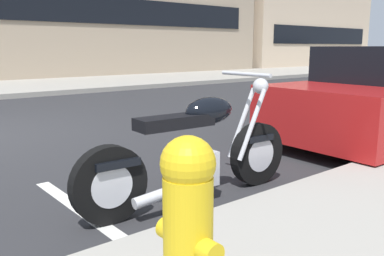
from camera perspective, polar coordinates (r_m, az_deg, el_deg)
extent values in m
cube|color=gray|center=(19.23, 4.68, 7.29)|extent=(120.00, 5.00, 0.14)
cube|color=silver|center=(3.41, -13.67, -11.99)|extent=(0.12, 2.20, 0.01)
cylinder|color=black|center=(4.07, 8.98, -3.54)|extent=(0.61, 0.14, 0.61)
cylinder|color=silver|center=(4.07, 8.98, -3.54)|extent=(0.34, 0.14, 0.33)
cylinder|color=black|center=(3.20, -11.41, -7.71)|extent=(0.61, 0.14, 0.61)
cylinder|color=silver|center=(3.20, -11.41, -7.71)|extent=(0.34, 0.14, 0.33)
cube|color=silver|center=(3.58, 0.06, -5.69)|extent=(0.41, 0.28, 0.30)
cube|color=black|center=(3.38, -2.40, 0.87)|extent=(0.69, 0.26, 0.10)
ellipsoid|color=black|center=(3.58, 2.39, 2.42)|extent=(0.49, 0.27, 0.24)
cube|color=black|center=(3.17, -10.70, -4.69)|extent=(0.37, 0.20, 0.06)
cube|color=black|center=(4.02, 8.85, -1.28)|extent=(0.33, 0.18, 0.06)
cylinder|color=silver|center=(3.95, 6.88, 0.75)|extent=(0.34, 0.06, 0.65)
cylinder|color=silver|center=(3.85, 8.30, 0.44)|extent=(0.34, 0.06, 0.65)
cylinder|color=silver|center=(3.82, 7.41, 7.41)|extent=(0.07, 0.62, 0.04)
sphere|color=silver|center=(3.97, 9.47, 5.75)|extent=(0.15, 0.15, 0.15)
cylinder|color=silver|center=(3.34, -2.70, -8.62)|extent=(0.71, 0.13, 0.16)
cylinder|color=black|center=(6.00, 13.65, 1.04)|extent=(0.63, 0.25, 0.62)
cylinder|color=gold|center=(1.88, -0.54, -16.14)|extent=(0.22, 0.22, 0.64)
sphere|color=gold|center=(1.74, -0.57, -4.93)|extent=(0.24, 0.24, 0.24)
cylinder|color=gold|center=(1.97, -3.17, -13.85)|extent=(0.10, 0.08, 0.10)
cylinder|color=gold|center=(1.77, 2.42, -16.81)|extent=(0.10, 0.08, 0.10)
cube|color=black|center=(18.92, -8.13, 15.61)|extent=(13.11, 0.06, 1.10)
cube|color=beige|center=(32.79, 9.49, 17.00)|extent=(11.91, 11.05, 9.59)
cube|color=black|center=(29.23, 17.70, 12.10)|extent=(10.00, 0.06, 1.10)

